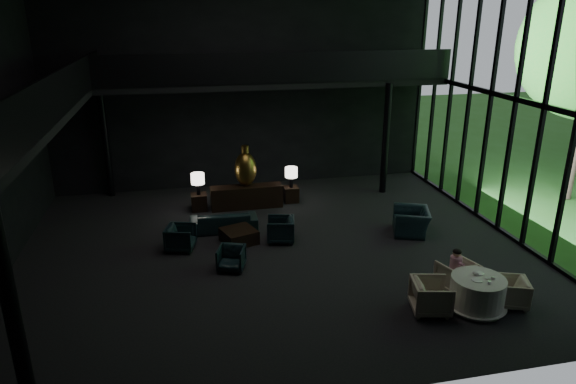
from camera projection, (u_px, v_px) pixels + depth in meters
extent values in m
cube|color=black|center=(276.00, 250.00, 14.45)|extent=(14.00, 12.00, 0.02)
cube|color=black|center=(244.00, 79.00, 18.64)|extent=(14.00, 0.04, 8.00)
cube|color=black|center=(351.00, 180.00, 7.58)|extent=(14.00, 0.04, 8.00)
cube|color=black|center=(22.00, 118.00, 11.92)|extent=(2.00, 12.00, 0.25)
cube|color=black|center=(276.00, 82.00, 17.91)|extent=(12.00, 2.00, 0.25)
cube|color=black|center=(64.00, 91.00, 11.92)|extent=(0.06, 12.00, 1.00)
cube|color=black|center=(282.00, 68.00, 16.79)|extent=(12.00, 0.06, 1.00)
cylinder|color=black|center=(15.00, 325.00, 7.53)|extent=(0.24, 0.24, 4.00)
cylinder|color=black|center=(106.00, 142.00, 18.04)|extent=(0.24, 0.24, 4.00)
cylinder|color=black|center=(386.00, 139.00, 18.42)|extent=(0.24, 0.24, 4.00)
cube|color=black|center=(247.00, 197.00, 17.44)|extent=(2.42, 0.55, 0.77)
ellipsoid|color=brown|center=(246.00, 169.00, 17.19)|extent=(0.74, 0.74, 1.15)
cylinder|color=brown|center=(245.00, 149.00, 16.96)|extent=(0.25, 0.25, 0.23)
cube|color=black|center=(199.00, 202.00, 17.25)|extent=(0.51, 0.51, 0.56)
cylinder|color=black|center=(198.00, 189.00, 17.05)|extent=(0.13, 0.13, 0.39)
cylinder|color=white|center=(198.00, 179.00, 16.93)|extent=(0.44, 0.44, 0.35)
cube|color=black|center=(291.00, 194.00, 18.01)|extent=(0.49, 0.49, 0.54)
cylinder|color=black|center=(291.00, 182.00, 17.82)|extent=(0.13, 0.13, 0.38)
cylinder|color=white|center=(291.00, 172.00, 17.70)|extent=(0.43, 0.43, 0.35)
imported|color=black|center=(224.00, 218.00, 15.62)|extent=(2.01, 0.64, 0.78)
imported|color=black|center=(181.00, 237.00, 14.35)|extent=(0.89, 0.92, 0.78)
imported|color=black|center=(281.00, 228.00, 14.88)|extent=(0.89, 0.93, 0.81)
imported|color=black|center=(231.00, 259.00, 13.27)|extent=(0.73, 0.71, 0.60)
imported|color=black|center=(412.00, 216.00, 15.36)|extent=(1.19, 1.46, 1.10)
cube|color=black|center=(239.00, 236.00, 14.86)|extent=(1.14, 1.14, 0.40)
cylinder|color=white|center=(477.00, 293.00, 11.52)|extent=(1.19, 1.19, 0.75)
cone|color=white|center=(475.00, 305.00, 11.63)|extent=(1.35, 1.35, 0.10)
imported|color=beige|center=(457.00, 274.00, 12.25)|extent=(1.01, 0.98, 0.85)
imported|color=beige|center=(511.00, 292.00, 11.64)|extent=(0.82, 0.84, 0.68)
imported|color=#C7AF95|center=(431.00, 294.00, 11.35)|extent=(0.99, 1.04, 0.90)
cylinder|color=silver|center=(456.00, 264.00, 12.23)|extent=(0.28, 0.28, 0.40)
sphere|color=#D8A884|center=(457.00, 253.00, 12.13)|extent=(0.20, 0.20, 0.20)
ellipsoid|color=black|center=(457.00, 252.00, 12.12)|extent=(0.21, 0.21, 0.14)
cylinder|color=white|center=(477.00, 280.00, 11.30)|extent=(0.32, 0.32, 0.02)
cylinder|color=white|center=(479.00, 273.00, 11.61)|extent=(0.29, 0.29, 0.02)
cylinder|color=white|center=(489.00, 278.00, 11.38)|extent=(0.14, 0.14, 0.01)
cylinder|color=white|center=(493.00, 277.00, 11.33)|extent=(0.10, 0.10, 0.07)
ellipsoid|color=white|center=(476.00, 273.00, 11.53)|extent=(0.15, 0.15, 0.08)
cylinder|color=#99999E|center=(489.00, 283.00, 11.13)|extent=(0.07, 0.07, 0.07)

